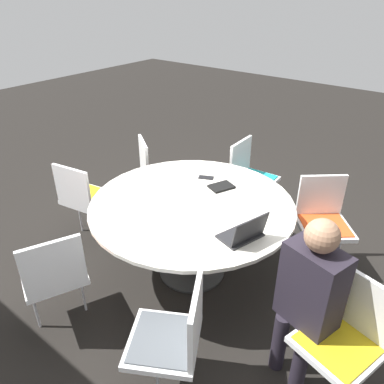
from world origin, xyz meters
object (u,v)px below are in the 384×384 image
at_px(chair_0, 346,333).
at_px(person_0, 309,291).
at_px(chair_4, 84,195).
at_px(laptop, 244,233).
at_px(chair_5, 54,272).
at_px(chair_3, 156,168).
at_px(chair_1, 323,217).
at_px(chair_6, 174,335).
at_px(chair_2, 250,173).
at_px(cell_phone, 206,178).
at_px(spiral_notebook, 221,187).

bearing_deg(chair_0, person_0, 19.11).
distance_m(chair_0, chair_4, 2.58).
bearing_deg(laptop, chair_5, -31.29).
xyz_separation_m(chair_3, person_0, (-2.18, 0.98, 0.19)).
xyz_separation_m(chair_1, laptop, (0.24, 0.99, 0.27)).
distance_m(chair_1, chair_6, 1.81).
height_order(chair_2, laptop, laptop).
height_order(chair_1, chair_3, same).
bearing_deg(chair_6, person_0, -70.37).
height_order(chair_5, laptop, laptop).
distance_m(chair_1, cell_phone, 1.11).
bearing_deg(person_0, chair_4, 13.73).
height_order(chair_1, cell_phone, chair_1).
relative_size(chair_6, laptop, 2.46).
height_order(chair_0, chair_3, same).
bearing_deg(chair_5, chair_4, 64.62).
distance_m(chair_2, chair_4, 1.77).
xyz_separation_m(chair_6, person_0, (-0.54, -0.63, 0.19)).
height_order(chair_2, chair_6, same).
bearing_deg(chair_4, chair_1, 18.72).
bearing_deg(laptop, chair_4, -71.16).
height_order(chair_3, chair_5, same).
distance_m(person_0, laptop, 0.60).
distance_m(chair_5, person_0, 1.76).
xyz_separation_m(chair_5, spiral_notebook, (-0.45, -1.47, 0.22)).
distance_m(chair_0, chair_1, 1.30).
relative_size(chair_3, cell_phone, 5.59).
height_order(chair_1, person_0, person_0).
relative_size(chair_2, cell_phone, 5.59).
bearing_deg(spiral_notebook, chair_4, 27.52).
xyz_separation_m(chair_4, person_0, (-2.33, 0.11, 0.19)).
relative_size(chair_4, person_0, 0.71).
xyz_separation_m(laptop, cell_phone, (0.78, -0.62, -0.05)).
xyz_separation_m(chair_0, laptop, (0.82, -0.17, 0.27)).
xyz_separation_m(chair_6, cell_phone, (0.81, -1.43, 0.22)).
bearing_deg(chair_6, chair_1, -36.36).
bearing_deg(chair_1, laptop, 36.02).
relative_size(chair_2, chair_3, 1.00).
height_order(spiral_notebook, cell_phone, spiral_notebook).
bearing_deg(chair_2, chair_0, 43.42).
xyz_separation_m(chair_1, spiral_notebook, (0.81, 0.44, 0.22)).
relative_size(chair_0, cell_phone, 5.59).
relative_size(chair_5, spiral_notebook, 3.47).
bearing_deg(chair_6, cell_phone, 0.12).
distance_m(chair_0, chair_6, 1.02).
xyz_separation_m(chair_4, cell_phone, (-0.98, -0.69, 0.22)).
relative_size(chair_1, cell_phone, 5.59).
distance_m(laptop, spiral_notebook, 0.79).
relative_size(chair_5, chair_6, 1.00).
bearing_deg(chair_4, chair_6, -31.63).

